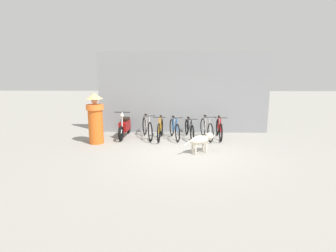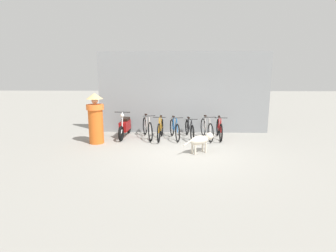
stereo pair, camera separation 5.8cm
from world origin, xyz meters
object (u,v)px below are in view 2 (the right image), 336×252
at_px(bicycle_0, 147,128).
at_px(stray_dog, 201,140).
at_px(bicycle_3, 189,129).
at_px(person_in_robes, 96,118).
at_px(bicycle_1, 160,130).
at_px(bicycle_2, 175,129).
at_px(bicycle_5, 219,129).
at_px(bicycle_4, 207,129).
at_px(motorcycle, 125,127).

xyz_separation_m(bicycle_0, stray_dog, (1.89, -1.87, 0.03)).
distance_m(bicycle_3, person_in_robes, 3.50).
distance_m(bicycle_1, bicycle_2, 0.55).
bearing_deg(bicycle_3, person_in_robes, -82.74).
distance_m(bicycle_0, stray_dog, 2.66).
relative_size(bicycle_1, bicycle_3, 1.02).
xyz_separation_m(bicycle_2, person_in_robes, (-2.76, -0.76, 0.56)).
height_order(bicycle_5, stray_dog, bicycle_5).
xyz_separation_m(bicycle_4, person_in_robes, (-3.97, -0.78, 0.55)).
bearing_deg(bicycle_1, motorcycle, -99.60).
relative_size(bicycle_3, stray_dog, 1.65).
distance_m(bicycle_3, bicycle_5, 1.13).
height_order(bicycle_0, stray_dog, bicycle_0).
bearing_deg(bicycle_1, stray_dog, 42.41).
bearing_deg(bicycle_1, bicycle_2, 104.68).
relative_size(bicycle_5, person_in_robes, 0.94).
bearing_deg(bicycle_0, motorcycle, -115.07).
height_order(bicycle_0, bicycle_3, bicycle_0).
bearing_deg(bicycle_5, bicycle_2, -84.69).
height_order(bicycle_2, motorcycle, motorcycle).
distance_m(bicycle_0, bicycle_1, 0.55).
xyz_separation_m(bicycle_1, motorcycle, (-1.40, 0.31, 0.04)).
relative_size(motorcycle, stray_dog, 1.83).
bearing_deg(bicycle_2, person_in_robes, -87.41).
relative_size(bicycle_1, bicycle_2, 1.05).
bearing_deg(motorcycle, bicycle_3, 90.67).
bearing_deg(bicycle_1, bicycle_4, 97.30).
bearing_deg(bicycle_2, bicycle_1, -91.19).
bearing_deg(person_in_robes, bicycle_5, 149.27).
relative_size(bicycle_2, motorcycle, 0.87).
bearing_deg(motorcycle, stray_dog, 56.36).
xyz_separation_m(bicycle_3, bicycle_5, (1.13, -0.06, 0.03)).
height_order(bicycle_3, motorcycle, motorcycle).
bearing_deg(bicycle_3, stray_dog, 0.11).
bearing_deg(motorcycle, person_in_robes, -38.69).
bearing_deg(bicycle_0, bicycle_5, 72.59).
bearing_deg(person_in_robes, stray_dog, 122.62).
distance_m(bicycle_0, bicycle_4, 2.26).
bearing_deg(stray_dog, bicycle_5, 31.83).
bearing_deg(bicycle_3, bicycle_1, -85.03).
bearing_deg(bicycle_1, bicycle_3, 105.94).
bearing_deg(motorcycle, bicycle_5, 90.19).
xyz_separation_m(bicycle_2, bicycle_5, (1.70, 0.09, -0.00)).
height_order(bicycle_4, stray_dog, bicycle_4).
xyz_separation_m(bicycle_3, stray_dog, (0.27, -1.93, 0.08)).
relative_size(bicycle_1, stray_dog, 1.68).
relative_size(bicycle_0, bicycle_1, 1.01).
xyz_separation_m(bicycle_2, stray_dog, (0.84, -1.79, 0.05)).
relative_size(bicycle_1, person_in_robes, 0.96).
height_order(bicycle_0, bicycle_4, bicycle_0).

